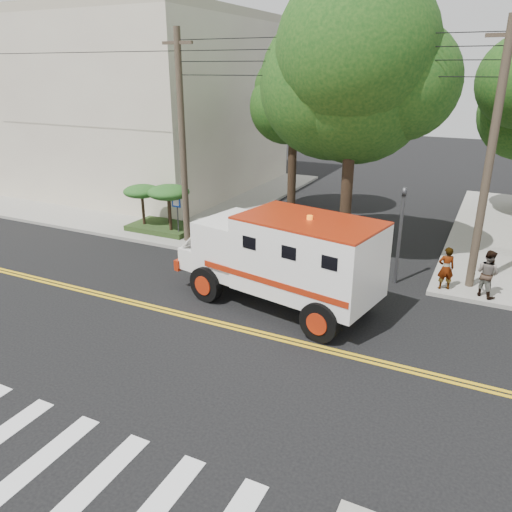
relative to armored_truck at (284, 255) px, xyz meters
The scene contains 13 objects.
ground 2.85m from the armored_truck, 111.94° to the right, with size 100.00×100.00×0.00m, color black.
sidewalk_nw 18.42m from the armored_truck, 141.35° to the left, with size 17.00×17.00×0.15m, color gray.
building_left 21.11m from the armored_truck, 141.56° to the left, with size 16.00×14.00×10.00m, color #C1B29E.
utility_pole_left 8.01m from the armored_truck, 148.37° to the left, with size 0.28×0.28×9.00m, color #382D23.
utility_pole_right 7.38m from the armored_truck, 37.19° to the left, with size 0.28×0.28×9.00m, color #382D23.
tree_main 6.91m from the armored_truck, 75.01° to the left, with size 6.08×5.70×9.85m.
tree_left 11.07m from the armored_truck, 109.77° to the left, with size 4.48×4.20×7.70m.
traffic_signal 4.66m from the armored_truck, 50.07° to the left, with size 0.15×0.18×3.60m.
accessibility_sign 8.16m from the armored_truck, 149.55° to the left, with size 0.45×0.10×2.02m.
palm_planter 9.45m from the armored_truck, 150.99° to the left, with size 3.52×2.63×2.36m.
armored_truck is the anchor object (origin of this frame).
pedestrian_a 5.88m from the armored_truck, 36.46° to the left, with size 0.57×0.37×1.55m, color gray.
pedestrian_b 6.97m from the armored_truck, 29.97° to the left, with size 0.80×0.63×1.65m, color gray.
Camera 1 is at (6.64, -11.86, 7.47)m, focal length 35.00 mm.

